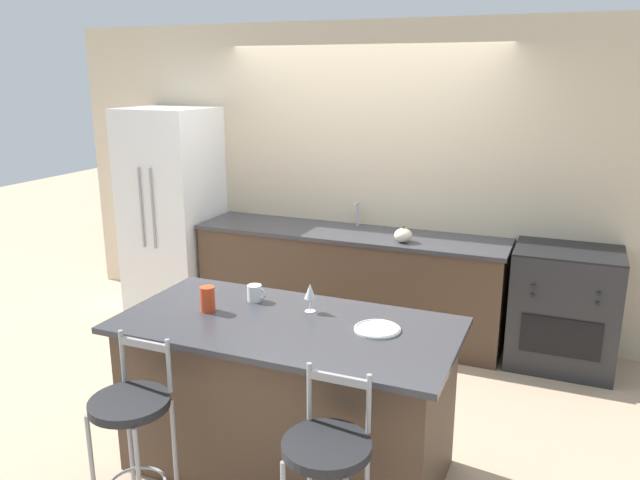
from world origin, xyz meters
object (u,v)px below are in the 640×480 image
(refrigerator, at_px, (173,210))
(bar_stool_near, at_px, (132,422))
(oven_range, at_px, (563,308))
(tumbler_cup, at_px, (208,299))
(coffee_mug, at_px, (255,293))
(bar_stool_far, at_px, (327,468))
(dinner_plate, at_px, (377,329))
(wine_glass, at_px, (310,292))
(pumpkin_decoration, at_px, (403,235))

(refrigerator, height_order, bar_stool_near, refrigerator)
(oven_range, height_order, bar_stool_near, bar_stool_near)
(tumbler_cup, bearing_deg, coffee_mug, 55.15)
(refrigerator, xyz_separation_m, oven_range, (3.58, 0.07, -0.50))
(oven_range, distance_m, tumbler_cup, 2.87)
(bar_stool_far, xyz_separation_m, coffee_mug, (-0.85, 0.92, 0.40))
(dinner_plate, bearing_deg, oven_range, 64.52)
(bar_stool_near, distance_m, bar_stool_far, 1.05)
(refrigerator, bearing_deg, tumbler_cup, -50.32)
(refrigerator, distance_m, wine_glass, 2.83)
(bar_stool_far, relative_size, tumbler_cup, 6.67)
(dinner_plate, bearing_deg, bar_stool_far, -88.65)
(wine_glass, bearing_deg, dinner_plate, -14.04)
(wine_glass, height_order, pumpkin_decoration, wine_glass)
(oven_range, bearing_deg, refrigerator, -178.93)
(dinner_plate, bearing_deg, refrigerator, 144.66)
(wine_glass, relative_size, pumpkin_decoration, 1.17)
(bar_stool_near, xyz_separation_m, dinner_plate, (1.03, 0.81, 0.36))
(bar_stool_near, bearing_deg, coffee_mug, 78.25)
(oven_range, height_order, coffee_mug, coffee_mug)
(pumpkin_decoration, bearing_deg, coffee_mug, -106.74)
(oven_range, relative_size, tumbler_cup, 6.45)
(tumbler_cup, bearing_deg, bar_stool_far, -33.22)
(refrigerator, distance_m, coffee_mug, 2.52)
(bar_stool_near, height_order, wine_glass, wine_glass)
(wine_glass, relative_size, coffee_mug, 1.40)
(bar_stool_near, bearing_deg, refrigerator, 121.18)
(bar_stool_near, xyz_separation_m, bar_stool_far, (1.05, 0.03, 0.00))
(refrigerator, bearing_deg, pumpkin_decoration, -2.57)
(refrigerator, bearing_deg, bar_stool_far, -44.85)
(bar_stool_far, xyz_separation_m, dinner_plate, (-0.02, 0.78, 0.36))
(refrigerator, relative_size, tumbler_cup, 13.15)
(oven_range, relative_size, pumpkin_decoration, 6.52)
(bar_stool_near, relative_size, tumbler_cup, 6.67)
(dinner_plate, height_order, pumpkin_decoration, pumpkin_decoration)
(refrigerator, relative_size, bar_stool_far, 1.97)
(oven_range, distance_m, bar_stool_near, 3.38)
(dinner_plate, relative_size, coffee_mug, 2.07)
(bar_stool_far, height_order, coffee_mug, coffee_mug)
(bar_stool_near, bearing_deg, oven_range, 54.64)
(refrigerator, height_order, coffee_mug, refrigerator)
(coffee_mug, bearing_deg, pumpkin_decoration, 73.26)
(pumpkin_decoration, bearing_deg, refrigerator, 177.43)
(bar_stool_near, distance_m, dinner_plate, 1.35)
(oven_range, height_order, bar_stool_far, bar_stool_far)
(coffee_mug, distance_m, pumpkin_decoration, 1.70)
(refrigerator, relative_size, pumpkin_decoration, 13.27)
(wine_glass, bearing_deg, bar_stool_far, -62.42)
(oven_range, xyz_separation_m, bar_stool_near, (-1.96, -2.76, 0.09))
(oven_range, xyz_separation_m, wine_glass, (-1.37, -1.84, 0.56))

